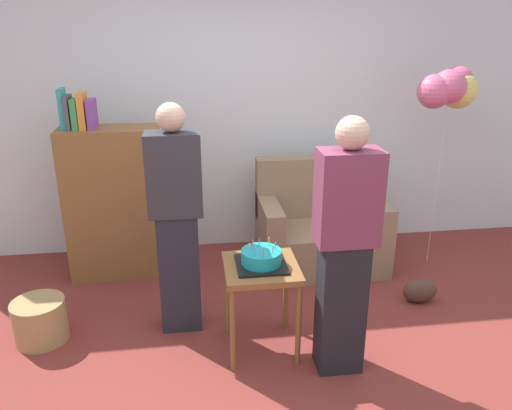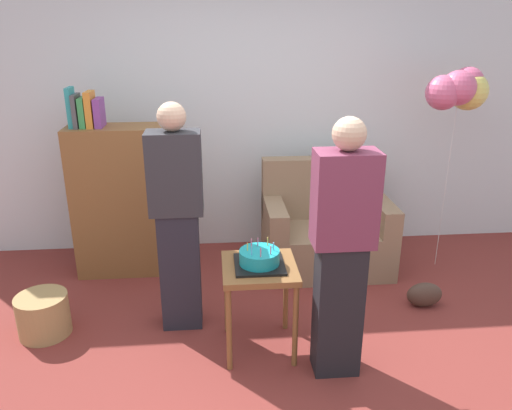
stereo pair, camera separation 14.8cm
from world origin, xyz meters
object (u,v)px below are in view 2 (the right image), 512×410
wicker_basket (43,315)px  handbag (424,295)px  person_blowing_candles (177,219)px  person_holding_cake (341,251)px  bookshelf (121,199)px  side_table (259,279)px  balloon_bunch (460,89)px  couch (325,231)px  birthday_cake (259,258)px

wicker_basket → handbag: wicker_basket is taller
person_blowing_candles → person_holding_cake: (1.00, -0.60, 0.00)m
bookshelf → side_table: size_ratio=2.58×
bookshelf → handbag: bookshelf is taller
bookshelf → balloon_bunch: (2.84, -0.12, 0.91)m
couch → balloon_bunch: (1.05, -0.05, 1.24)m
side_table → person_holding_cake: 0.61m
birthday_cake → bookshelf: bearing=130.9°
wicker_basket → balloon_bunch: bearing=14.3°
person_blowing_candles → handbag: person_blowing_candles is taller
side_table → balloon_bunch: bearing=32.7°
person_holding_cake → balloon_bunch: (1.29, 1.39, 0.75)m
bookshelf → side_table: bearing=-49.1°
bookshelf → balloon_bunch: 2.98m
bookshelf → balloon_bunch: balloon_bunch is taller
couch → person_blowing_candles: size_ratio=0.67×
couch → side_table: bearing=-121.0°
couch → handbag: size_ratio=3.93×
couch → person_holding_cake: bearing=-99.7°
person_holding_cake → handbag: (0.87, 0.67, -0.73)m
birthday_cake → balloon_bunch: balloon_bunch is taller
balloon_bunch → wicker_basket: bearing=-165.7°
handbag → wicker_basket: bearing=-177.7°
wicker_basket → person_holding_cake: bearing=-15.7°
couch → wicker_basket: couch is taller
wicker_basket → handbag: size_ratio=1.29×
birthday_cake → person_holding_cake: person_holding_cake is taller
bookshelf → wicker_basket: (-0.43, -0.95, -0.52)m
couch → balloon_bunch: size_ratio=0.63×
birthday_cake → balloon_bunch: size_ratio=0.18×
birthday_cake → side_table: bearing=133.5°
bookshelf → wicker_basket: 1.17m
handbag → person_holding_cake: bearing=-142.4°
wicker_basket → handbag: (2.85, 0.12, -0.05)m
wicker_basket → handbag: bearing=2.3°
bookshelf → balloon_bunch: bearing=-2.5°
birthday_cake → person_blowing_candles: person_blowing_candles is taller
balloon_bunch → handbag: bearing=-120.4°
side_table → handbag: (1.34, 0.41, -0.43)m
couch → handbag: 1.02m
side_table → person_blowing_candles: 0.70m
person_blowing_candles → balloon_bunch: bearing=24.9°
couch → person_holding_cake: size_ratio=0.67×
handbag → couch: bearing=129.4°
couch → person_blowing_candles: bearing=-146.1°
couch → balloon_bunch: 1.63m
birthday_cake → person_blowing_candles: size_ratio=0.20×
couch → person_blowing_candles: person_blowing_candles is taller
wicker_basket → birthday_cake: bearing=-11.0°
person_holding_cake → wicker_basket: size_ratio=4.53×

